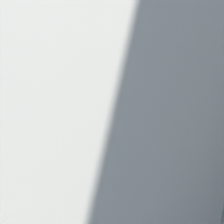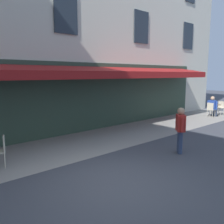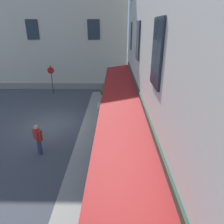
{
  "view_description": "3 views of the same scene",
  "coord_description": "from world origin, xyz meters",
  "px_view_note": "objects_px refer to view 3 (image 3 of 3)",
  "views": [
    {
      "loc": [
        7.47,
        -9.16,
        4.47
      ],
      "look_at": [
        -1.95,
        -2.31,
        1.58
      ],
      "focal_mm": 30.53,
      "sensor_mm": 36.0,
      "label": 1
    },
    {
      "loc": [
        3.69,
        4.14,
        2.67
      ],
      "look_at": [
        -2.6,
        -3.1,
        1.13
      ],
      "focal_mm": 37.96,
      "sensor_mm": 36.0,
      "label": 2
    },
    {
      "loc": [
        -11.69,
        -3.9,
        5.85
      ],
      "look_at": [
        -1.04,
        -3.75,
        1.34
      ],
      "focal_mm": 32.89,
      "sensor_mm": 36.0,
      "label": 3
    }
  ],
  "objects_px": {
    "cafe_table_near_entrance": "(104,104)",
    "cafe_chair_cream_kerbside": "(107,101)",
    "no_parking_sign": "(51,74)",
    "potted_plant_entrance_left": "(123,94)",
    "potted_plant_by_steps": "(115,97)",
    "walking_pedestrian_in_red": "(38,137)",
    "potted_plant_entrance_right": "(103,89)",
    "cafe_chair_cream_by_window": "(101,107)",
    "potted_plant_mid_terrace": "(113,89)",
    "seated_companion_in_grey": "(106,100)"
  },
  "relations": [
    {
      "from": "cafe_table_near_entrance",
      "to": "cafe_chair_cream_kerbside",
      "type": "relative_size",
      "value": 0.82
    },
    {
      "from": "no_parking_sign",
      "to": "potted_plant_entrance_left",
      "type": "bearing_deg",
      "value": -103.21
    },
    {
      "from": "no_parking_sign",
      "to": "potted_plant_by_steps",
      "type": "xyz_separation_m",
      "value": [
        -2.56,
        -5.74,
        -1.22
      ]
    },
    {
      "from": "walking_pedestrian_in_red",
      "to": "potted_plant_entrance_right",
      "type": "bearing_deg",
      "value": -15.47
    },
    {
      "from": "cafe_chair_cream_by_window",
      "to": "potted_plant_by_steps",
      "type": "bearing_deg",
      "value": -25.65
    },
    {
      "from": "no_parking_sign",
      "to": "potted_plant_mid_terrace",
      "type": "height_order",
      "value": "no_parking_sign"
    },
    {
      "from": "no_parking_sign",
      "to": "potted_plant_mid_terrace",
      "type": "relative_size",
      "value": 2.23
    },
    {
      "from": "cafe_chair_cream_by_window",
      "to": "potted_plant_entrance_right",
      "type": "height_order",
      "value": "potted_plant_entrance_right"
    },
    {
      "from": "cafe_table_near_entrance",
      "to": "walking_pedestrian_in_red",
      "type": "bearing_deg",
      "value": 152.92
    },
    {
      "from": "cafe_chair_cream_by_window",
      "to": "potted_plant_entrance_right",
      "type": "bearing_deg",
      "value": 0.71
    },
    {
      "from": "cafe_chair_cream_by_window",
      "to": "walking_pedestrian_in_red",
      "type": "distance_m",
      "value": 5.67
    },
    {
      "from": "cafe_chair_cream_by_window",
      "to": "potted_plant_mid_terrace",
      "type": "distance_m",
      "value": 4.38
    },
    {
      "from": "cafe_chair_cream_by_window",
      "to": "potted_plant_entrance_left",
      "type": "relative_size",
      "value": 0.97
    },
    {
      "from": "potted_plant_entrance_right",
      "to": "cafe_chair_cream_by_window",
      "type": "bearing_deg",
      "value": -179.29
    },
    {
      "from": "potted_plant_by_steps",
      "to": "cafe_chair_cream_kerbside",
      "type": "bearing_deg",
      "value": 148.63
    },
    {
      "from": "potted_plant_mid_terrace",
      "to": "potted_plant_entrance_left",
      "type": "relative_size",
      "value": 1.24
    },
    {
      "from": "no_parking_sign",
      "to": "walking_pedestrian_in_red",
      "type": "bearing_deg",
      "value": -168.05
    },
    {
      "from": "cafe_table_near_entrance",
      "to": "walking_pedestrian_in_red",
      "type": "relative_size",
      "value": 0.48
    },
    {
      "from": "walking_pedestrian_in_red",
      "to": "potted_plant_by_steps",
      "type": "xyz_separation_m",
      "value": [
        7.11,
        -3.7,
        -0.35
      ]
    },
    {
      "from": "cafe_chair_cream_kerbside",
      "to": "no_parking_sign",
      "type": "xyz_separation_m",
      "value": [
        3.51,
        5.17,
        1.25
      ]
    },
    {
      "from": "cafe_chair_cream_by_window",
      "to": "potted_plant_by_steps",
      "type": "relative_size",
      "value": 0.78
    },
    {
      "from": "cafe_table_near_entrance",
      "to": "cafe_chair_cream_by_window",
      "type": "relative_size",
      "value": 0.82
    },
    {
      "from": "cafe_table_near_entrance",
      "to": "potted_plant_mid_terrace",
      "type": "height_order",
      "value": "potted_plant_mid_terrace"
    },
    {
      "from": "potted_plant_mid_terrace",
      "to": "cafe_chair_cream_kerbside",
      "type": "bearing_deg",
      "value": 173.17
    },
    {
      "from": "potted_plant_by_steps",
      "to": "no_parking_sign",
      "type": "bearing_deg",
      "value": 66.01
    },
    {
      "from": "cafe_table_near_entrance",
      "to": "potted_plant_mid_terrace",
      "type": "distance_m",
      "value": 3.75
    },
    {
      "from": "cafe_chair_cream_kerbside",
      "to": "potted_plant_entrance_right",
      "type": "relative_size",
      "value": 0.83
    },
    {
      "from": "cafe_chair_cream_by_window",
      "to": "potted_plant_entrance_left",
      "type": "bearing_deg",
      "value": -27.59
    },
    {
      "from": "cafe_table_near_entrance",
      "to": "cafe_chair_cream_by_window",
      "type": "bearing_deg",
      "value": 163.36
    },
    {
      "from": "cafe_chair_cream_kerbside",
      "to": "potted_plant_by_steps",
      "type": "height_order",
      "value": "potted_plant_by_steps"
    },
    {
      "from": "no_parking_sign",
      "to": "potted_plant_by_steps",
      "type": "relative_size",
      "value": 2.22
    },
    {
      "from": "no_parking_sign",
      "to": "potted_plant_entrance_left",
      "type": "xyz_separation_m",
      "value": [
        -1.5,
        -6.39,
        -1.34
      ]
    },
    {
      "from": "cafe_table_near_entrance",
      "to": "seated_companion_in_grey",
      "type": "distance_m",
      "value": 0.46
    },
    {
      "from": "cafe_chair_cream_kerbside",
      "to": "potted_plant_mid_terrace",
      "type": "relative_size",
      "value": 0.78
    },
    {
      "from": "cafe_table_near_entrance",
      "to": "no_parking_sign",
      "type": "bearing_deg",
      "value": 50.23
    },
    {
      "from": "seated_companion_in_grey",
      "to": "potted_plant_entrance_right",
      "type": "relative_size",
      "value": 1.19
    },
    {
      "from": "potted_plant_entrance_left",
      "to": "cafe_chair_cream_kerbside",
      "type": "bearing_deg",
      "value": 148.67
    },
    {
      "from": "walking_pedestrian_in_red",
      "to": "potted_plant_entrance_right",
      "type": "xyz_separation_m",
      "value": [
        9.47,
        -2.62,
        -0.38
      ]
    },
    {
      "from": "cafe_table_near_entrance",
      "to": "potted_plant_entrance_right",
      "type": "xyz_separation_m",
      "value": [
        3.88,
        0.24,
        0.04
      ]
    },
    {
      "from": "cafe_chair_cream_kerbside",
      "to": "walking_pedestrian_in_red",
      "type": "bearing_deg",
      "value": 153.15
    },
    {
      "from": "potted_plant_entrance_left",
      "to": "walking_pedestrian_in_red",
      "type": "bearing_deg",
      "value": 152.01
    },
    {
      "from": "cafe_chair_cream_kerbside",
      "to": "potted_plant_mid_terrace",
      "type": "xyz_separation_m",
      "value": [
        3.12,
        -0.37,
        0.02
      ]
    },
    {
      "from": "walking_pedestrian_in_red",
      "to": "potted_plant_by_steps",
      "type": "height_order",
      "value": "walking_pedestrian_in_red"
    },
    {
      "from": "seated_companion_in_grey",
      "to": "potted_plant_by_steps",
      "type": "relative_size",
      "value": 1.11
    },
    {
      "from": "potted_plant_entrance_left",
      "to": "potted_plant_entrance_right",
      "type": "xyz_separation_m",
      "value": [
        1.3,
        1.72,
        0.08
      ]
    },
    {
      "from": "cafe_chair_cream_kerbside",
      "to": "walking_pedestrian_in_red",
      "type": "relative_size",
      "value": 0.58
    },
    {
      "from": "walking_pedestrian_in_red",
      "to": "potted_plant_by_steps",
      "type": "relative_size",
      "value": 1.34
    },
    {
      "from": "cafe_chair_cream_by_window",
      "to": "cafe_chair_cream_kerbside",
      "type": "distance_m",
      "value": 1.26
    },
    {
      "from": "walking_pedestrian_in_red",
      "to": "seated_companion_in_grey",
      "type": "bearing_deg",
      "value": -26.93
    },
    {
      "from": "potted_plant_by_steps",
      "to": "potted_plant_mid_terrace",
      "type": "bearing_deg",
      "value": 5.41
    }
  ]
}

